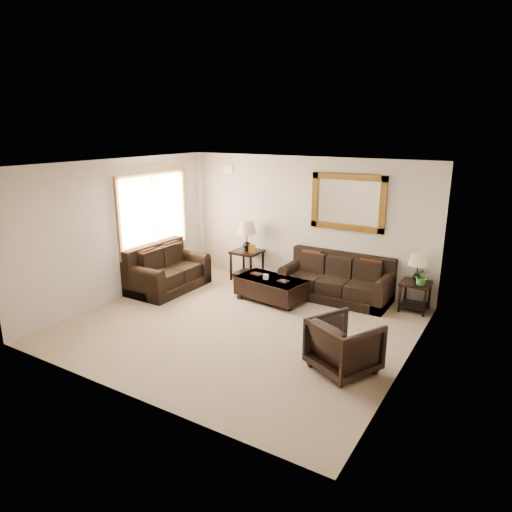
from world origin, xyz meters
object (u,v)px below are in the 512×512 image
Objects in this scene: coffee_table at (271,287)px; armchair at (344,343)px; loveseat at (166,273)px; sofa at (337,283)px; end_table_right at (417,273)px; end_table_left at (247,241)px.

coffee_table is 1.72× the size of armchair.
coffee_table is at bearing -76.34° from loveseat.
armchair is at bearing -31.33° from coffee_table.
sofa is 1.53m from end_table_right.
sofa is 1.28× the size of loveseat.
loveseat is 1.86m from end_table_left.
sofa is at bearing 45.85° from coffee_table.
sofa reaches higher than armchair.
loveseat reaches higher than armchair.
sofa is 2.83m from armchair.
sofa is at bearing -175.15° from end_table_right.
coffee_table is at bearing -142.28° from sofa.
end_table_left reaches higher than loveseat.
end_table_right is 2.75m from armchair.
end_table_right reaches higher than coffee_table.
coffee_table is at bearing -13.00° from armchair.
end_table_left is 1.59× the size of armchair.
coffee_table is at bearing -38.71° from end_table_left.
loveseat is 2.26m from coffee_table.
loveseat is at bearing -158.21° from coffee_table.
end_table_left reaches higher than coffee_table.
end_table_left reaches higher than sofa.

